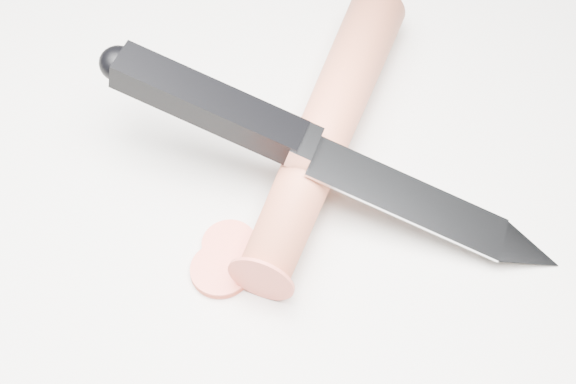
# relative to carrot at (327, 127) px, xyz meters

# --- Properties ---
(ground) EXTENTS (2.40, 2.40, 0.00)m
(ground) POSITION_rel_carrot_xyz_m (-0.01, -0.09, -0.02)
(ground) COLOR beige
(ground) RESTS_ON ground
(carrot) EXTENTS (0.09, 0.23, 0.03)m
(carrot) POSITION_rel_carrot_xyz_m (0.00, 0.00, 0.00)
(carrot) COLOR #CC5D3C
(carrot) RESTS_ON ground
(carrot_slice_0) EXTENTS (0.03, 0.03, 0.01)m
(carrot_slice_0) POSITION_rel_carrot_xyz_m (-0.05, -0.10, -0.02)
(carrot_slice_0) COLOR #DF5541
(carrot_slice_0) RESTS_ON ground
(carrot_slice_5) EXTENTS (0.03, 0.03, 0.01)m
(carrot_slice_5) POSITION_rel_carrot_xyz_m (-0.05, -0.08, -0.02)
(carrot_slice_5) COLOR #DF5541
(carrot_slice_5) RESTS_ON ground
(kitchen_knife) EXTENTS (0.29, 0.10, 0.08)m
(kitchen_knife) POSITION_rel_carrot_xyz_m (0.00, -0.04, 0.02)
(kitchen_knife) COLOR silver
(kitchen_knife) RESTS_ON ground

